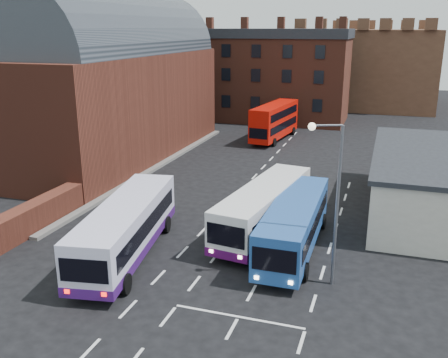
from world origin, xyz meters
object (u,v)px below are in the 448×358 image
(bus_white_outbound, at_px, (126,225))
(bus_blue, at_px, (294,222))
(bus_red_double, at_px, (275,121))
(street_lamp, at_px, (332,190))
(bus_white_inbound, at_px, (264,206))
(pedestrian_beige, at_px, (65,269))

(bus_white_outbound, xyz_separation_m, bus_blue, (8.74, 3.69, -0.11))
(bus_white_outbound, xyz_separation_m, bus_red_double, (1.05, 32.35, 0.32))
(bus_blue, distance_m, street_lamp, 5.27)
(bus_white_inbound, distance_m, bus_red_double, 27.18)
(bus_white_inbound, height_order, bus_red_double, bus_red_double)
(bus_white_inbound, xyz_separation_m, pedestrian_beige, (-7.77, -9.69, -0.89))
(bus_white_outbound, height_order, bus_blue, bus_white_outbound)
(bus_red_double, bearing_deg, bus_white_inbound, 108.23)
(bus_blue, xyz_separation_m, bus_red_double, (-7.69, 28.66, 0.42))
(bus_blue, bearing_deg, pedestrian_beige, 36.90)
(bus_blue, relative_size, bus_red_double, 1.04)
(bus_white_outbound, bearing_deg, pedestrian_beige, -118.02)
(street_lamp, xyz_separation_m, pedestrian_beige, (-12.37, -4.21, -4.09))
(street_lamp, distance_m, pedestrian_beige, 13.70)
(street_lamp, relative_size, pedestrian_beige, 4.69)
(bus_blue, bearing_deg, bus_white_inbound, -42.13)
(bus_white_inbound, height_order, bus_blue, bus_white_inbound)
(bus_white_inbound, height_order, street_lamp, street_lamp)
(bus_white_inbound, xyz_separation_m, bus_red_double, (-5.42, 26.63, 0.39))
(street_lamp, bearing_deg, bus_blue, 124.05)
(bus_white_inbound, relative_size, street_lamp, 1.36)
(bus_blue, bearing_deg, bus_white_outbound, 22.47)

